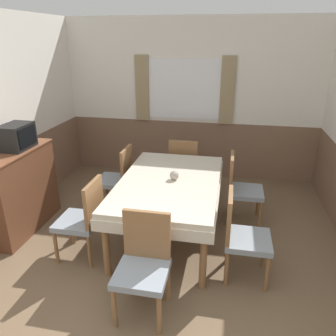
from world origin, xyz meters
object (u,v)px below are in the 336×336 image
object	(u,v)px
chair_left_far	(118,177)
chair_head_window	(184,165)
dining_table	(169,188)
chair_right_near	(241,234)
tv	(17,137)
chair_left_near	(84,217)
chair_head_near	(144,262)
chair_right_far	(240,187)
vase	(174,175)
sideboard	(17,190)

from	to	relation	value
chair_left_far	chair_head_window	world-z (taller)	same
dining_table	chair_left_far	size ratio (longest dim) A/B	2.01
dining_table	chair_left_far	bearing A→B (deg)	146.10
chair_right_near	tv	size ratio (longest dim) A/B	2.27
chair_left_near	chair_right_near	size ratio (longest dim) A/B	1.00
chair_left_near	chair_head_window	distance (m)	1.91
chair_head_near	chair_right_far	bearing A→B (deg)	-115.67
chair_left_far	chair_right_near	bearing A→B (deg)	-123.90
chair_left_far	chair_right_near	xyz separation A→B (m)	(1.65, -1.11, 0.00)
tv	vase	world-z (taller)	tv
chair_right_near	chair_right_far	bearing A→B (deg)	-180.00
tv	chair_head_window	bearing A→B (deg)	33.60
chair_left_near	tv	bearing A→B (deg)	63.73
chair_right_far	chair_right_near	bearing A→B (deg)	0.00
chair_left_far	chair_right_near	size ratio (longest dim) A/B	1.00
chair_head_near	chair_right_far	distance (m)	1.91
dining_table	chair_head_window	size ratio (longest dim) A/B	2.01
chair_head_near	sideboard	size ratio (longest dim) A/B	0.81
dining_table	chair_left_near	xyz separation A→B (m)	(-0.83, -0.55, -0.16)
dining_table	sideboard	distance (m)	1.89
chair_right_near	chair_head_near	bearing A→B (deg)	-53.63
chair_left_far	sideboard	bearing A→B (deg)	124.50
chair_head_near	tv	bearing A→B (deg)	-31.08
chair_head_window	tv	xyz separation A→B (m)	(-1.84, -1.22, 0.69)
chair_right_near	tv	distance (m)	2.80
chair_head_near	tv	size ratio (longest dim) A/B	2.27
chair_left_near	sideboard	size ratio (longest dim) A/B	0.81
chair_left_far	chair_left_near	bearing A→B (deg)	-180.00
chair_head_near	vase	world-z (taller)	chair_head_near
chair_right_far	sideboard	xyz separation A→B (m)	(-2.70, -0.72, 0.04)
dining_table	vase	xyz separation A→B (m)	(0.05, 0.03, 0.15)
chair_right_far	vase	world-z (taller)	chair_right_far
chair_right_far	sideboard	bearing A→B (deg)	-75.02
dining_table	chair_left_near	distance (m)	1.01
chair_left_far	sideboard	distance (m)	1.28
chair_left_far	sideboard	world-z (taller)	sideboard
chair_right_far	chair_right_near	xyz separation A→B (m)	(0.00, -1.11, 0.00)
chair_left_near	chair_right_far	size ratio (longest dim) A/B	1.00
chair_right_far	vase	bearing A→B (deg)	-55.85
sideboard	vase	bearing A→B (deg)	5.85
sideboard	vase	world-z (taller)	sideboard
chair_left_far	sideboard	xyz separation A→B (m)	(-1.05, -0.72, 0.04)
dining_table	chair_head_window	bearing A→B (deg)	90.00
chair_left_far	vase	xyz separation A→B (m)	(0.88, -0.53, 0.31)
tv	vase	distance (m)	1.93
chair_right_near	chair_head_window	world-z (taller)	same
chair_left_far	tv	size ratio (longest dim) A/B	2.27
chair_head_window	vase	size ratio (longest dim) A/B	8.61
sideboard	vase	distance (m)	1.96
chair_left_near	chair_right_near	bearing A→B (deg)	-90.00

